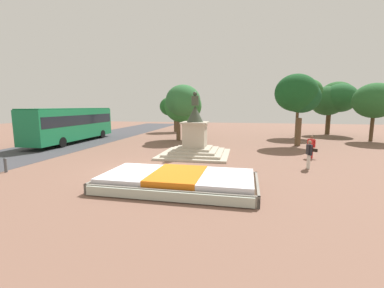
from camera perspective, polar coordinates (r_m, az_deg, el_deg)
The scene contains 13 objects.
ground_plane at distance 14.46m, azimuth -11.12°, elevation -5.88°, with size 85.45×85.45×0.00m, color brown.
flower_planter at distance 11.29m, azimuth -3.14°, elevation -8.21°, with size 6.91×3.70×0.67m.
statue_monument at distance 18.50m, azimuth 0.66°, elevation 0.46°, with size 4.86×4.86×4.54m.
city_bus at distance 27.68m, azimuth -25.12°, elevation 4.27°, with size 2.61×11.26×3.33m.
pedestrian_with_handbag at distance 19.25m, azimuth 25.01°, elevation -0.34°, with size 0.61×0.53×1.56m.
pedestrian_crossing_plaza at distance 15.94m, azimuth 24.57°, elevation -1.73°, with size 0.27×0.57×1.63m.
kerb_bollard_mid_b at distance 17.06m, azimuth -36.08°, elevation -3.70°, with size 0.17×0.17×0.81m.
park_tree_far_left at distance 35.58m, azimuth -4.00°, elevation 8.39°, with size 4.16×3.70×4.88m.
park_tree_behind_statue at distance 24.60m, azimuth 22.57°, elevation 10.05°, with size 3.92×3.40×6.30m.
park_tree_far_right at distance 31.51m, azimuth 23.23°, elevation 10.22°, with size 4.37×3.97×6.65m.
park_tree_street_side at distance 26.47m, azimuth -2.01°, elevation 8.94°, with size 3.95×4.86×5.64m.
park_tree_mid_canopy at distance 31.52m, azimuth 35.64°, elevation 7.96°, with size 4.48×4.33×5.79m.
park_tree_distant at distance 36.44m, azimuth 29.20°, elevation 8.88°, with size 5.33×4.98×6.53m.
Camera 1 is at (5.37, -12.95, 3.53)m, focal length 24.00 mm.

